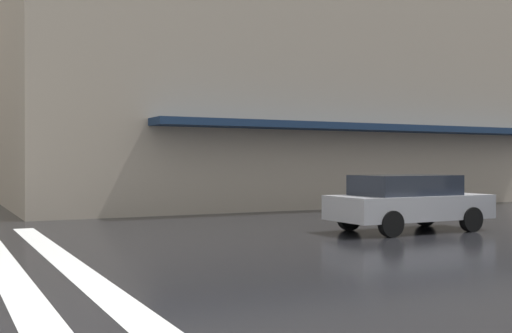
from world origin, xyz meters
TOP-DOWN VIEW (x-y plane):
  - haussmann_block_corner at (20.73, -14.06)m, footprint 17.67×24.60m
  - car_silver at (5.50, -10.02)m, footprint 1.85×4.10m

SIDE VIEW (x-z plane):
  - car_silver at x=5.50m, z-range 0.05..1.46m
  - haussmann_block_corner at x=20.73m, z-range -0.20..18.57m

